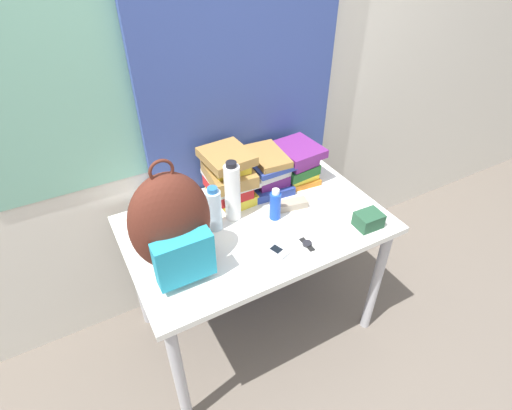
% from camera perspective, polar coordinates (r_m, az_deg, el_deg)
% --- Properties ---
extents(ground_plane, '(12.00, 12.00, 0.00)m').
position_cam_1_polar(ground_plane, '(2.23, 4.98, -23.03)').
color(ground_plane, '#665B51').
extents(wall_back, '(6.00, 0.06, 2.50)m').
position_cam_1_polar(wall_back, '(1.94, -6.88, 16.63)').
color(wall_back, silver).
rests_on(wall_back, ground_plane).
extents(curtain_blue, '(1.01, 0.04, 2.50)m').
position_cam_1_polar(curtain_blue, '(1.96, -1.93, 16.99)').
color(curtain_blue, '#384C93').
rests_on(curtain_blue, ground_plane).
extents(desk, '(1.18, 0.74, 0.75)m').
position_cam_1_polar(desk, '(1.91, 0.00, -4.67)').
color(desk, silver).
rests_on(desk, ground_plane).
extents(backpack, '(0.32, 0.26, 0.49)m').
position_cam_1_polar(backpack, '(1.54, -11.96, -2.91)').
color(backpack, '#512319').
rests_on(backpack, desk).
extents(book_stack_left, '(0.23, 0.28, 0.27)m').
position_cam_1_polar(book_stack_left, '(1.91, -3.90, 4.16)').
color(book_stack_left, yellow).
rests_on(book_stack_left, desk).
extents(book_stack_center, '(0.23, 0.28, 0.20)m').
position_cam_1_polar(book_stack_center, '(2.02, 1.56, 4.89)').
color(book_stack_center, navy).
rests_on(book_stack_center, desk).
extents(book_stack_right, '(0.22, 0.26, 0.20)m').
position_cam_1_polar(book_stack_right, '(2.09, 5.63, 6.07)').
color(book_stack_right, orange).
rests_on(book_stack_right, desk).
extents(water_bottle, '(0.07, 0.07, 0.22)m').
position_cam_1_polar(water_bottle, '(1.76, -6.03, -0.63)').
color(water_bottle, silver).
rests_on(water_bottle, desk).
extents(sports_bottle, '(0.07, 0.07, 0.30)m').
position_cam_1_polar(sports_bottle, '(1.79, -3.39, 1.86)').
color(sports_bottle, white).
rests_on(sports_bottle, desk).
extents(sunscreen_bottle, '(0.05, 0.05, 0.16)m').
position_cam_1_polar(sunscreen_bottle, '(1.82, 2.76, -0.00)').
color(sunscreen_bottle, blue).
rests_on(sunscreen_bottle, desk).
extents(cell_phone, '(0.08, 0.11, 0.02)m').
position_cam_1_polar(cell_phone, '(1.69, 2.91, -6.51)').
color(cell_phone, '#B7BCC6').
rests_on(cell_phone, desk).
extents(sunglasses_case, '(0.16, 0.08, 0.04)m').
position_cam_1_polar(sunglasses_case, '(1.92, 5.14, 0.07)').
color(sunglasses_case, gray).
rests_on(sunglasses_case, desk).
extents(camera_pouch, '(0.12, 0.10, 0.07)m').
position_cam_1_polar(camera_pouch, '(1.87, 15.78, -2.07)').
color(camera_pouch, '#234C33').
rests_on(camera_pouch, desk).
extents(wristwatch, '(0.04, 0.09, 0.01)m').
position_cam_1_polar(wristwatch, '(1.74, 7.31, -5.54)').
color(wristwatch, black).
rests_on(wristwatch, desk).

